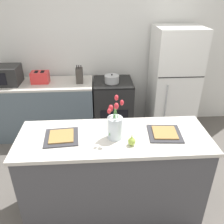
{
  "coord_description": "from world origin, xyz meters",
  "views": [
    {
      "loc": [
        -0.13,
        -1.84,
        2.19
      ],
      "look_at": [
        0.0,
        0.25,
        1.07
      ],
      "focal_mm": 38.0,
      "sensor_mm": 36.0,
      "label": 1
    }
  ],
  "objects_px": {
    "cooking_pot": "(112,79)",
    "flower_vase": "(115,126)",
    "microwave": "(3,75)",
    "pear_figurine": "(132,141)",
    "refrigerator": "(173,83)",
    "toaster": "(40,77)",
    "plate_setting_right": "(165,133)",
    "stove_range": "(113,107)",
    "knife_block": "(79,75)",
    "plate_setting_left": "(62,137)"
  },
  "relations": [
    {
      "from": "cooking_pot",
      "to": "flower_vase",
      "type": "bearing_deg",
      "value": -92.56
    },
    {
      "from": "cooking_pot",
      "to": "microwave",
      "type": "distance_m",
      "value": 1.61
    },
    {
      "from": "pear_figurine",
      "to": "flower_vase",
      "type": "bearing_deg",
      "value": 137.3
    },
    {
      "from": "refrigerator",
      "to": "flower_vase",
      "type": "bearing_deg",
      "value": -122.63
    },
    {
      "from": "flower_vase",
      "to": "microwave",
      "type": "distance_m",
      "value": 2.24
    },
    {
      "from": "toaster",
      "to": "refrigerator",
      "type": "bearing_deg",
      "value": -0.42
    },
    {
      "from": "plate_setting_right",
      "to": "cooking_pot",
      "type": "xyz_separation_m",
      "value": [
        -0.4,
        1.54,
        -0.02
      ]
    },
    {
      "from": "plate_setting_right",
      "to": "toaster",
      "type": "distance_m",
      "value": 2.19
    },
    {
      "from": "flower_vase",
      "to": "stove_range",
      "type": "bearing_deg",
      "value": 86.78
    },
    {
      "from": "plate_setting_right",
      "to": "cooking_pot",
      "type": "relative_size",
      "value": 1.48
    },
    {
      "from": "toaster",
      "to": "pear_figurine",
      "type": "bearing_deg",
      "value": -57.03
    },
    {
      "from": "plate_setting_right",
      "to": "cooking_pot",
      "type": "height_order",
      "value": "cooking_pot"
    },
    {
      "from": "cooking_pot",
      "to": "knife_block",
      "type": "height_order",
      "value": "knife_block"
    },
    {
      "from": "pear_figurine",
      "to": "plate_setting_right",
      "type": "bearing_deg",
      "value": 25.22
    },
    {
      "from": "pear_figurine",
      "to": "microwave",
      "type": "height_order",
      "value": "microwave"
    },
    {
      "from": "flower_vase",
      "to": "plate_setting_right",
      "type": "xyz_separation_m",
      "value": [
        0.47,
        0.03,
        -0.12
      ]
    },
    {
      "from": "refrigerator",
      "to": "flower_vase",
      "type": "xyz_separation_m",
      "value": [
        -1.04,
        -1.63,
        0.23
      ]
    },
    {
      "from": "toaster",
      "to": "cooking_pot",
      "type": "distance_m",
      "value": 1.08
    },
    {
      "from": "microwave",
      "to": "flower_vase",
      "type": "bearing_deg",
      "value": -46.59
    },
    {
      "from": "pear_figurine",
      "to": "toaster",
      "type": "xyz_separation_m",
      "value": [
        -1.15,
        1.77,
        -0.02
      ]
    },
    {
      "from": "refrigerator",
      "to": "plate_setting_right",
      "type": "relative_size",
      "value": 5.15
    },
    {
      "from": "cooking_pot",
      "to": "plate_setting_right",
      "type": "bearing_deg",
      "value": -75.34
    },
    {
      "from": "refrigerator",
      "to": "microwave",
      "type": "relative_size",
      "value": 3.52
    },
    {
      "from": "stove_range",
      "to": "refrigerator",
      "type": "xyz_separation_m",
      "value": [
        0.95,
        0.0,
        0.4
      ]
    },
    {
      "from": "plate_setting_right",
      "to": "microwave",
      "type": "relative_size",
      "value": 0.68
    },
    {
      "from": "plate_setting_left",
      "to": "flower_vase",
      "type": "bearing_deg",
      "value": -3.51
    },
    {
      "from": "refrigerator",
      "to": "plate_setting_left",
      "type": "relative_size",
      "value": 5.15
    },
    {
      "from": "plate_setting_right",
      "to": "microwave",
      "type": "bearing_deg",
      "value": 141.57
    },
    {
      "from": "plate_setting_right",
      "to": "toaster",
      "type": "height_order",
      "value": "toaster"
    },
    {
      "from": "flower_vase",
      "to": "toaster",
      "type": "height_order",
      "value": "flower_vase"
    },
    {
      "from": "knife_block",
      "to": "stove_range",
      "type": "bearing_deg",
      "value": 1.84
    },
    {
      "from": "plate_setting_left",
      "to": "knife_block",
      "type": "relative_size",
      "value": 1.21
    },
    {
      "from": "plate_setting_left",
      "to": "toaster",
      "type": "xyz_separation_m",
      "value": [
        -0.52,
        1.61,
        0.01
      ]
    },
    {
      "from": "pear_figurine",
      "to": "plate_setting_left",
      "type": "distance_m",
      "value": 0.65
    },
    {
      "from": "microwave",
      "to": "plate_setting_left",
      "type": "bearing_deg",
      "value": -56.73
    },
    {
      "from": "plate_setting_left",
      "to": "microwave",
      "type": "distance_m",
      "value": 1.91
    },
    {
      "from": "plate_setting_right",
      "to": "cooking_pot",
      "type": "bearing_deg",
      "value": 104.66
    },
    {
      "from": "plate_setting_left",
      "to": "stove_range",
      "type": "bearing_deg",
      "value": 69.96
    },
    {
      "from": "refrigerator",
      "to": "cooking_pot",
      "type": "bearing_deg",
      "value": -176.7
    },
    {
      "from": "stove_range",
      "to": "microwave",
      "type": "distance_m",
      "value": 1.73
    },
    {
      "from": "cooking_pot",
      "to": "microwave",
      "type": "bearing_deg",
      "value": 178.05
    },
    {
      "from": "refrigerator",
      "to": "knife_block",
      "type": "xyz_separation_m",
      "value": [
        -1.46,
        -0.02,
        0.16
      ]
    },
    {
      "from": "flower_vase",
      "to": "pear_figurine",
      "type": "relative_size",
      "value": 3.62
    },
    {
      "from": "stove_range",
      "to": "refrigerator",
      "type": "relative_size",
      "value": 0.53
    },
    {
      "from": "stove_range",
      "to": "knife_block",
      "type": "relative_size",
      "value": 3.29
    },
    {
      "from": "refrigerator",
      "to": "pear_figurine",
      "type": "bearing_deg",
      "value": -117.24
    },
    {
      "from": "toaster",
      "to": "microwave",
      "type": "relative_size",
      "value": 0.58
    },
    {
      "from": "plate_setting_left",
      "to": "microwave",
      "type": "height_order",
      "value": "microwave"
    },
    {
      "from": "plate_setting_left",
      "to": "cooking_pot",
      "type": "relative_size",
      "value": 1.48
    },
    {
      "from": "plate_setting_left",
      "to": "cooking_pot",
      "type": "height_order",
      "value": "cooking_pot"
    }
  ]
}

